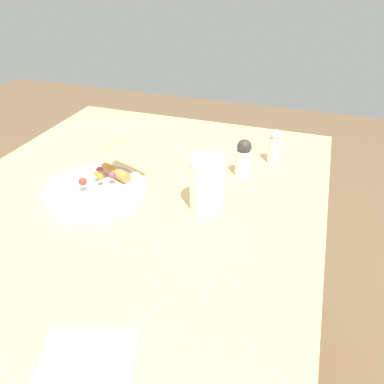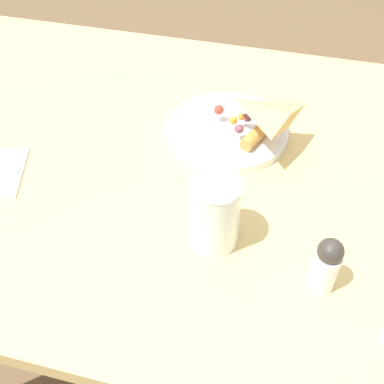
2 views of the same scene
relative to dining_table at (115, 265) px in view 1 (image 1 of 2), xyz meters
The scene contains 5 objects.
dining_table is the anchor object (origin of this frame).
plate_pizza 0.18m from the dining_table, 42.34° to the left, with size 0.23×0.23×0.05m.
milk_glass 0.26m from the dining_table, 54.54° to the right, with size 0.07×0.07×0.12m.
salt_shaker 0.48m from the dining_table, 35.96° to the right, with size 0.03×0.03×0.09m.
pepper_shaker 0.38m from the dining_table, 36.83° to the right, with size 0.04×0.04×0.09m.
Camera 1 is at (-0.51, -0.35, 1.23)m, focal length 35.00 mm.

